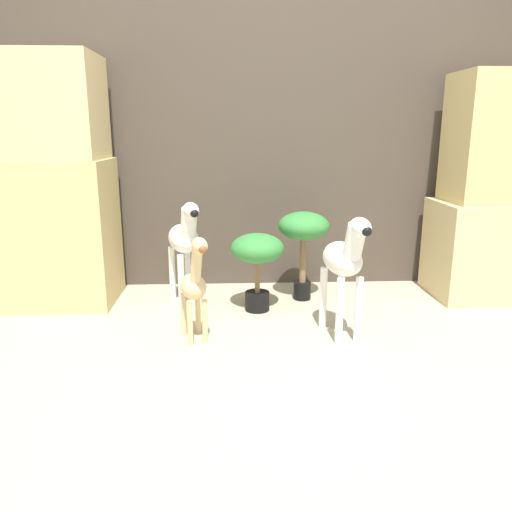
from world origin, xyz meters
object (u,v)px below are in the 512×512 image
Objects in this scene: potted_palm_front at (304,231)px; zebra_left at (185,240)px; zebra_right at (345,261)px; potted_palm_back at (257,255)px; giraffe_figurine at (195,283)px.

zebra_left is at bearing -174.16° from potted_palm_front.
zebra_right reaches higher than potted_palm_back.
potted_palm_front is at bearing 44.89° from giraffe_figurine.
zebra_left is 1.17× the size of potted_palm_front.
zebra_left reaches higher than giraffe_figurine.
potted_palm_front is at bearing 32.64° from potted_palm_back.
zebra_right is at bearing -78.17° from potted_palm_front.
zebra_left is at bearing 99.79° from giraffe_figurine.
zebra_right reaches higher than potted_palm_front.
zebra_right reaches higher than giraffe_figurine.
zebra_right is at bearing -31.85° from zebra_left.
zebra_right is 1.05m from zebra_left.
giraffe_figurine is 1.01× the size of potted_palm_front.
potted_palm_back is at bearing -147.36° from potted_palm_front.
potted_palm_back is at bearing -15.03° from zebra_left.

